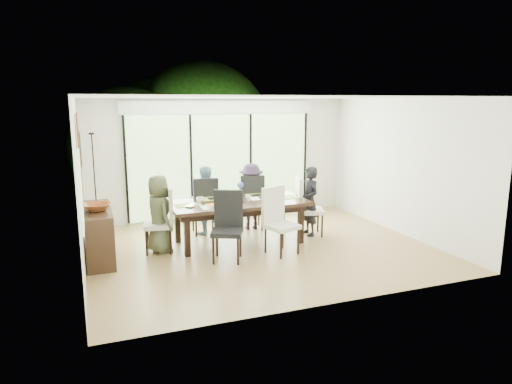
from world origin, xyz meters
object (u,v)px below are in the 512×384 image
object	(u,v)px
chair_far_left	(204,205)
chair_far_right	(251,201)
laptop	(195,205)
bowl	(97,207)
vase	(240,197)
chair_left_end	(158,220)
person_left_end	(159,214)
person_right_end	(310,201)
cup_a	(200,200)
cup_c	(276,195)
table_top	(239,203)
chair_near_left	(227,227)
person_far_right	(251,196)
sideboard	(99,234)
cup_b	(248,199)
chair_near_right	(282,221)
person_far_left	(204,200)
chair_right_end	(310,206)

from	to	relation	value
chair_far_left	chair_far_right	bearing A→B (deg)	-175.17
chair_far_left	laptop	world-z (taller)	chair_far_left
chair_far_left	bowl	xyz separation A→B (m)	(-2.05, -0.96, 0.34)
chair_far_right	vase	size ratio (longest dim) A/B	9.17
chair_left_end	bowl	world-z (taller)	chair_left_end
chair_far_left	person_left_end	xyz separation A→B (m)	(-1.03, -0.85, 0.10)
person_left_end	vase	xyz separation A→B (m)	(1.53, 0.05, 0.18)
person_right_end	laptop	world-z (taller)	person_right_end
cup_a	cup_c	world-z (taller)	same
table_top	chair_far_left	size ratio (longest dim) A/B	2.18
table_top	chair_left_end	bearing A→B (deg)	180.00
chair_near_left	person_far_right	bearing A→B (deg)	82.51
chair_near_left	cup_c	world-z (taller)	chair_near_left
vase	sideboard	bearing A→B (deg)	-178.58
cup_a	cup_b	xyz separation A→B (m)	(0.85, -0.25, -0.00)
chair_far_left	laptop	size ratio (longest dim) A/B	3.33
table_top	person_right_end	distance (m)	1.48
person_right_end	cup_c	xyz separation A→B (m)	(-0.68, 0.10, 0.16)
chair_near_right	cup_c	world-z (taller)	chair_near_right
person_left_end	person_far_right	world-z (taller)	same
bowl	person_far_right	bearing A→B (deg)	17.19
cup_c	bowl	distance (m)	3.31
chair_far_left	person_right_end	world-z (taller)	person_right_end
person_far_right	sideboard	world-z (taller)	person_far_right
chair_far_right	person_left_end	bearing A→B (deg)	34.15
cup_c	person_far_left	bearing A→B (deg)	149.72
chair_left_end	sideboard	bearing A→B (deg)	-78.49
person_right_end	vase	bearing A→B (deg)	-93.74
person_right_end	chair_left_end	bearing A→B (deg)	-91.74
chair_far_right	person_left_end	world-z (taller)	person_left_end
vase	cup_c	distance (m)	0.75
chair_right_end	bowl	bearing A→B (deg)	108.43
chair_left_end	sideboard	world-z (taller)	chair_left_end
table_top	chair_near_right	size ratio (longest dim) A/B	2.18
cup_a	bowl	size ratio (longest dim) A/B	0.29
chair_far_right	laptop	size ratio (longest dim) A/B	3.33
chair_near_right	cup_b	distance (m)	0.89
chair_near_left	cup_b	bearing A→B (deg)	74.05
person_far_right	cup_b	distance (m)	1.03
person_far_right	cup_b	world-z (taller)	person_far_right
chair_far_left	bowl	distance (m)	2.29
chair_left_end	chair_far_left	size ratio (longest dim) A/B	1.00
cup_a	sideboard	size ratio (longest dim) A/B	0.09
person_right_end	chair_near_left	bearing A→B (deg)	-68.02
chair_near_right	person_left_end	distance (m)	2.17
laptop	chair_left_end	bearing A→B (deg)	122.73
chair_near_left	cup_b	size ratio (longest dim) A/B	11.00
vase	sideboard	distance (m)	2.59
person_far_left	person_far_right	xyz separation A→B (m)	(1.00, 0.00, 0.00)
cup_a	vase	bearing A→B (deg)	-7.59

